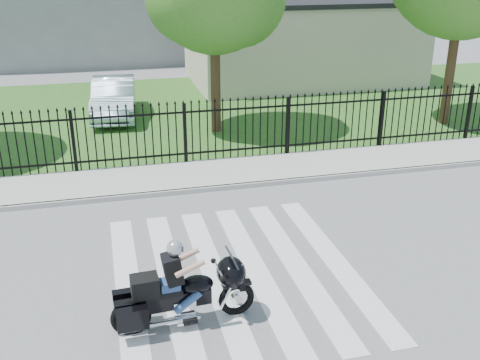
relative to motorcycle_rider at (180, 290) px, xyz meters
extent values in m
plane|color=slate|center=(1.22, 1.28, -0.64)|extent=(120.00, 120.00, 0.00)
cube|color=#ADAAA3|center=(1.22, 6.28, -0.58)|extent=(40.00, 2.00, 0.12)
cube|color=#ADAAA3|center=(1.22, 5.28, -0.58)|extent=(40.00, 0.12, 0.12)
cube|color=#26501B|center=(1.22, 13.28, -0.63)|extent=(40.00, 12.00, 0.02)
cube|color=black|center=(1.22, 7.28, -0.29)|extent=(26.00, 0.04, 0.05)
cube|color=black|center=(1.22, 7.28, 0.91)|extent=(26.00, 0.04, 0.05)
cylinder|color=#382316|center=(2.72, 10.28, 1.44)|extent=(0.32, 0.32, 4.16)
cylinder|color=#382316|center=(10.72, 9.28, 1.76)|extent=(0.32, 0.32, 4.80)
cube|color=#B9AD9A|center=(8.22, 17.28, 1.11)|extent=(10.00, 6.00, 3.50)
cube|color=black|center=(8.22, 17.28, 2.96)|extent=(10.20, 6.20, 0.20)
torus|color=black|center=(0.94, 0.05, -0.35)|extent=(0.62, 0.15, 0.61)
torus|color=black|center=(-0.79, -0.04, -0.35)|extent=(0.66, 0.17, 0.65)
cube|color=black|center=(-0.08, 0.00, -0.15)|extent=(1.17, 0.28, 0.27)
ellipsoid|color=black|center=(0.27, 0.02, 0.05)|extent=(0.57, 0.39, 0.29)
cube|color=black|center=(-0.26, -0.01, 0.02)|extent=(0.59, 0.32, 0.09)
cube|color=silver|center=(0.05, 0.00, -0.30)|extent=(0.37, 0.29, 0.27)
ellipsoid|color=black|center=(0.85, 0.05, 0.18)|extent=(0.51, 0.67, 0.48)
cube|color=black|center=(-0.54, -0.03, 0.18)|extent=(0.44, 0.36, 0.32)
cube|color=navy|center=(-0.15, -0.01, 0.12)|extent=(0.32, 0.28, 0.16)
sphere|color=#AFB3B7|center=(-0.05, 0.00, 0.76)|extent=(0.26, 0.26, 0.26)
imported|color=#AAC5D6|center=(-0.52, 12.94, 0.08)|extent=(1.82, 4.37, 1.40)
camera|label=1|loc=(-0.91, -7.60, 4.96)|focal=42.00mm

